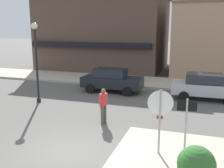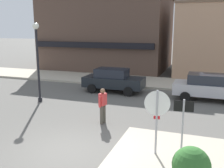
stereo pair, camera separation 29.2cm
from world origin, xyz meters
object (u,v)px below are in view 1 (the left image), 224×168
(stop_sign, at_px, (160,114))
(parked_car_second, at_px, (206,86))
(parked_car_nearest, at_px, (112,80))
(lamp_post, at_px, (36,51))
(pedestrian_crossing_near, at_px, (104,105))
(one_way_sign, at_px, (186,123))

(stop_sign, relative_size, parked_car_second, 0.57)
(stop_sign, xyz_separation_m, parked_car_nearest, (-4.34, 8.18, -0.71))
(lamp_post, bearing_deg, pedestrian_crossing_near, -23.66)
(lamp_post, distance_m, parked_car_nearest, 5.38)
(parked_car_nearest, distance_m, pedestrian_crossing_near, 6.01)
(stop_sign, distance_m, lamp_post, 8.89)
(parked_car_nearest, bearing_deg, stop_sign, -62.09)
(lamp_post, height_order, parked_car_second, lamp_post)
(one_way_sign, bearing_deg, parked_car_second, 84.49)
(parked_car_second, bearing_deg, one_way_sign, -95.51)
(parked_car_nearest, bearing_deg, pedestrian_crossing_near, -75.23)
(lamp_post, bearing_deg, stop_sign, -30.52)
(stop_sign, height_order, parked_car_second, stop_sign)
(parked_car_nearest, distance_m, parked_car_second, 5.95)
(one_way_sign, bearing_deg, pedestrian_crossing_near, 145.85)
(parked_car_nearest, relative_size, parked_car_second, 1.00)
(parked_car_second, bearing_deg, lamp_post, -158.53)
(one_way_sign, relative_size, pedestrian_crossing_near, 1.30)
(parked_car_second, bearing_deg, pedestrian_crossing_near, -127.81)
(lamp_post, bearing_deg, parked_car_second, 21.47)
(parked_car_nearest, height_order, pedestrian_crossing_near, pedestrian_crossing_near)
(stop_sign, bearing_deg, parked_car_nearest, 117.91)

